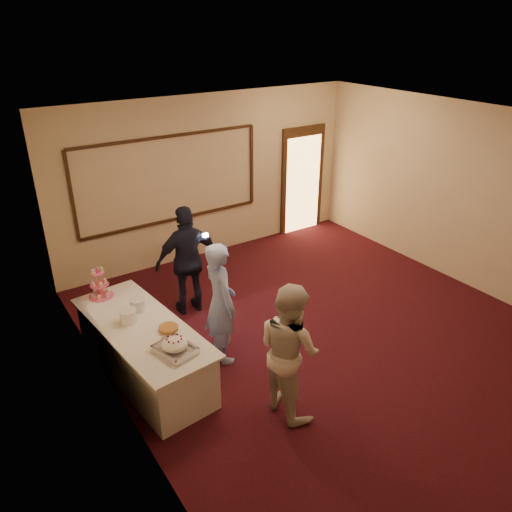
{
  "coord_description": "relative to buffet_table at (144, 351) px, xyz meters",
  "views": [
    {
      "loc": [
        -4.2,
        -4.4,
        4.21
      ],
      "look_at": [
        -0.73,
        0.85,
        1.15
      ],
      "focal_mm": 35.0,
      "sensor_mm": 36.0,
      "label": 1
    }
  ],
  "objects": [
    {
      "name": "plate_stack_b",
      "position": [
        0.1,
        0.35,
        0.47
      ],
      "size": [
        0.2,
        0.2,
        0.16
      ],
      "color": "white",
      "rests_on": "buffet_table"
    },
    {
      "name": "cupcake_stand",
      "position": [
        -0.18,
        0.96,
        0.55
      ],
      "size": [
        0.33,
        0.33,
        0.48
      ],
      "color": "#E24F86",
      "rests_on": "buffet_table"
    },
    {
      "name": "room_walls",
      "position": [
        2.55,
        -0.65,
        1.64
      ],
      "size": [
        6.04,
        7.04,
        3.02
      ],
      "color": "beige",
      "rests_on": "floor"
    },
    {
      "name": "wall_molding",
      "position": [
        1.75,
        2.82,
        1.21
      ],
      "size": [
        3.45,
        0.04,
        1.55
      ],
      "color": "black",
      "rests_on": "room_walls"
    },
    {
      "name": "camera_flash",
      "position": [
        1.44,
        0.97,
        0.89
      ],
      "size": [
        0.08,
        0.06,
        0.05
      ],
      "primitive_type": "cube",
      "rotation": [
        0.0,
        0.0,
        -0.29
      ],
      "color": "white",
      "rests_on": "guest"
    },
    {
      "name": "pavlova_tray",
      "position": [
        0.12,
        -0.72,
        0.46
      ],
      "size": [
        0.45,
        0.53,
        0.18
      ],
      "color": "silver",
      "rests_on": "buffet_table"
    },
    {
      "name": "tart",
      "position": [
        0.24,
        -0.29,
        0.41
      ],
      "size": [
        0.28,
        0.28,
        0.06
      ],
      "color": "white",
      "rests_on": "buffet_table"
    },
    {
      "name": "man",
      "position": [
        1.02,
        -0.18,
        0.46
      ],
      "size": [
        0.46,
        0.65,
        1.69
      ],
      "primitive_type": "imported",
      "rotation": [
        0.0,
        0.0,
        1.48
      ],
      "color": "#89A0E1",
      "rests_on": "floor"
    },
    {
      "name": "guest",
      "position": [
        1.21,
        1.12,
        0.48
      ],
      "size": [
        1.06,
        0.55,
        1.73
      ],
      "primitive_type": "imported",
      "rotation": [
        0.0,
        0.0,
        3.01
      ],
      "color": "black",
      "rests_on": "floor"
    },
    {
      "name": "doorway",
      "position": [
        4.7,
        2.8,
        0.69
      ],
      "size": [
        1.05,
        0.07,
        2.2
      ],
      "color": "black",
      "rests_on": "floor"
    },
    {
      "name": "plate_stack_a",
      "position": [
        -0.1,
        0.15,
        0.47
      ],
      "size": [
        0.21,
        0.21,
        0.17
      ],
      "color": "white",
      "rests_on": "buffet_table"
    },
    {
      "name": "woman",
      "position": [
        1.18,
        -1.45,
        0.44
      ],
      "size": [
        0.64,
        0.82,
        1.65
      ],
      "primitive_type": "imported",
      "rotation": [
        0.0,
        0.0,
        1.59
      ],
      "color": "beige",
      "rests_on": "floor"
    },
    {
      "name": "buffet_table",
      "position": [
        0.0,
        0.0,
        0.0
      ],
      "size": [
        1.13,
        2.39,
        0.77
      ],
      "color": "silver",
      "rests_on": "floor"
    },
    {
      "name": "floor",
      "position": [
        2.55,
        -0.65,
        -0.39
      ],
      "size": [
        7.0,
        7.0,
        0.0
      ],
      "primitive_type": "plane",
      "color": "black",
      "rests_on": "ground"
    }
  ]
}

